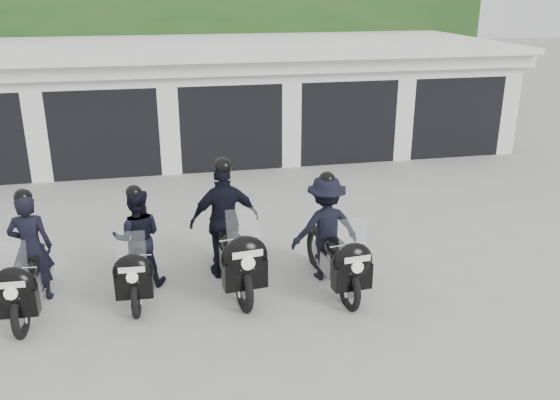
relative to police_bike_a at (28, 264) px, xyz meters
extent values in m
plane|color=gray|center=(3.82, 0.81, -0.73)|extent=(80.00, 80.00, 0.00)
cube|color=silver|center=(3.82, 9.31, 0.67)|extent=(16.00, 6.00, 2.80)
cube|color=silver|center=(3.82, 9.11, 2.15)|extent=(16.40, 6.80, 0.16)
cube|color=silver|center=(3.82, 6.06, 1.92)|extent=(16.40, 0.12, 0.40)
cube|color=black|center=(3.82, 6.29, -0.61)|extent=(16.00, 0.06, 0.24)
cube|color=silver|center=(-0.83, 6.46, 0.67)|extent=(0.50, 0.50, 2.80)
cube|color=black|center=(0.72, 7.51, 0.37)|extent=(2.60, 2.60, 2.20)
cube|color=silver|center=(0.72, 6.46, 1.77)|extent=(2.60, 0.50, 0.60)
cube|color=silver|center=(2.27, 6.46, 0.67)|extent=(0.50, 0.50, 2.80)
cube|color=black|center=(3.82, 7.51, 0.37)|extent=(2.60, 2.60, 2.20)
cube|color=silver|center=(3.82, 6.46, 1.77)|extent=(2.60, 0.50, 0.60)
cube|color=silver|center=(5.37, 6.46, 0.67)|extent=(0.50, 0.50, 2.80)
cube|color=black|center=(6.92, 7.51, 0.37)|extent=(2.60, 2.60, 2.20)
cube|color=silver|center=(6.92, 6.46, 1.77)|extent=(2.60, 0.50, 0.60)
cube|color=silver|center=(8.47, 6.46, 0.67)|extent=(0.50, 0.50, 2.80)
cube|color=black|center=(10.02, 7.51, 0.37)|extent=(2.60, 2.60, 2.20)
cube|color=silver|center=(10.02, 6.46, 1.77)|extent=(2.60, 0.50, 0.60)
cube|color=silver|center=(11.57, 6.46, 0.67)|extent=(0.50, 0.50, 2.80)
cube|color=#193C15|center=(3.82, 13.31, 1.42)|extent=(20.00, 2.00, 4.30)
cylinder|color=black|center=(-2.68, 14.81, 0.92)|extent=(0.24, 0.24, 3.30)
cylinder|color=black|center=(6.82, 14.81, 0.92)|extent=(0.24, 0.24, 3.30)
cylinder|color=black|center=(11.32, 14.81, 0.92)|extent=(0.24, 0.24, 3.30)
torus|color=black|center=(-0.03, -0.70, -0.43)|extent=(0.14, 0.71, 0.71)
torus|color=black|center=(0.03, 0.69, -0.43)|extent=(0.14, 0.71, 0.71)
cube|color=#A6A6AB|center=(0.00, 0.02, -0.36)|extent=(0.27, 0.54, 0.31)
cube|color=black|center=(0.00, 0.00, -0.51)|extent=(0.13, 1.26, 0.06)
ellipsoid|color=black|center=(-0.01, -0.15, -0.03)|extent=(0.34, 0.57, 0.28)
cube|color=black|center=(0.01, 0.27, -0.01)|extent=(0.27, 0.54, 0.10)
ellipsoid|color=black|center=(-0.03, -0.77, 0.03)|extent=(0.62, 0.34, 0.58)
cube|color=black|center=(-0.03, -0.77, -0.19)|extent=(0.57, 0.24, 0.39)
cube|color=#B2BFC6|center=(-0.03, -0.75, 0.42)|extent=(0.43, 0.13, 0.49)
cylinder|color=silver|center=(-0.02, -0.58, 0.20)|extent=(0.54, 0.05, 0.03)
cube|color=silver|center=(-0.04, -0.94, 0.15)|extent=(0.39, 0.03, 0.09)
cube|color=silver|center=(-0.04, -0.91, -0.03)|extent=(0.17, 0.02, 0.10)
imported|color=black|center=(0.01, 0.29, 0.12)|extent=(0.64, 0.43, 1.70)
sphere|color=black|center=(0.01, 0.29, 0.92)|extent=(0.26, 0.26, 0.26)
torus|color=black|center=(1.51, -0.49, -0.44)|extent=(0.14, 0.67, 0.67)
torus|color=black|center=(1.58, 0.82, -0.44)|extent=(0.14, 0.67, 0.67)
cube|color=#A6A6AB|center=(1.55, 0.18, -0.38)|extent=(0.27, 0.51, 0.29)
cube|color=black|center=(1.55, 0.17, -0.52)|extent=(0.14, 1.19, 0.05)
ellipsoid|color=black|center=(1.54, 0.03, -0.07)|extent=(0.33, 0.54, 0.26)
cube|color=black|center=(1.56, 0.42, -0.05)|extent=(0.27, 0.51, 0.09)
ellipsoid|color=black|center=(1.50, -0.56, -0.01)|extent=(0.59, 0.33, 0.55)
cube|color=black|center=(1.50, -0.56, -0.22)|extent=(0.54, 0.23, 0.36)
cube|color=#B2BFC6|center=(1.50, -0.53, 0.35)|extent=(0.41, 0.13, 0.47)
cylinder|color=silver|center=(1.51, -0.38, 0.15)|extent=(0.51, 0.06, 0.03)
cube|color=silver|center=(1.49, -0.72, 0.10)|extent=(0.37, 0.04, 0.08)
cube|color=silver|center=(1.49, -0.69, -0.07)|extent=(0.16, 0.02, 0.09)
imported|color=black|center=(1.56, 0.44, 0.08)|extent=(0.81, 0.65, 1.60)
sphere|color=black|center=(1.56, 0.44, 0.83)|extent=(0.25, 0.25, 0.25)
torus|color=black|center=(3.06, -0.63, -0.38)|extent=(0.21, 0.81, 0.80)
torus|color=black|center=(2.89, 0.94, -0.38)|extent=(0.21, 0.81, 0.80)
cube|color=#A6A6AB|center=(2.97, 0.18, -0.31)|extent=(0.35, 0.63, 0.35)
cube|color=black|center=(2.97, 0.15, -0.48)|extent=(0.25, 1.43, 0.07)
ellipsoid|color=black|center=(2.99, -0.01, 0.07)|extent=(0.42, 0.67, 0.32)
cube|color=black|center=(2.94, 0.46, 0.09)|extent=(0.35, 0.63, 0.11)
ellipsoid|color=black|center=(3.07, -0.72, 0.13)|extent=(0.73, 0.44, 0.66)
cube|color=black|center=(3.07, -0.72, -0.12)|extent=(0.66, 0.31, 0.44)
cube|color=#B2BFC6|center=(3.07, -0.69, 0.57)|extent=(0.49, 0.18, 0.56)
cylinder|color=silver|center=(3.05, -0.50, 0.33)|extent=(0.62, 0.10, 0.03)
cube|color=silver|center=(3.09, -0.91, 0.26)|extent=(0.44, 0.07, 0.10)
cube|color=silver|center=(3.09, -0.87, 0.07)|extent=(0.20, 0.04, 0.11)
imported|color=black|center=(2.94, 0.48, 0.24)|extent=(1.20, 0.77, 1.93)
sphere|color=black|center=(2.94, 0.48, 1.14)|extent=(0.30, 0.30, 0.30)
torus|color=black|center=(4.60, -0.93, -0.42)|extent=(0.17, 0.73, 0.72)
torus|color=black|center=(4.47, 0.49, -0.42)|extent=(0.17, 0.73, 0.72)
cube|color=#A6A6AB|center=(4.53, -0.20, -0.35)|extent=(0.30, 0.56, 0.32)
cube|color=black|center=(4.54, -0.22, -0.51)|extent=(0.19, 1.28, 0.06)
ellipsoid|color=black|center=(4.55, -0.37, -0.01)|extent=(0.37, 0.59, 0.28)
cube|color=black|center=(4.51, 0.05, 0.00)|extent=(0.30, 0.56, 0.10)
ellipsoid|color=black|center=(4.60, -1.01, 0.04)|extent=(0.65, 0.38, 0.59)
cube|color=black|center=(4.60, -1.01, -0.18)|extent=(0.59, 0.27, 0.39)
cube|color=#B2BFC6|center=(4.60, -0.98, 0.44)|extent=(0.44, 0.15, 0.50)
cylinder|color=silver|center=(4.59, -0.81, 0.22)|extent=(0.55, 0.08, 0.03)
cube|color=silver|center=(4.62, -1.17, 0.16)|extent=(0.39, 0.05, 0.09)
cube|color=silver|center=(4.62, -1.15, -0.01)|extent=(0.18, 0.03, 0.10)
imported|color=black|center=(4.51, 0.07, 0.14)|extent=(1.16, 0.67, 1.73)
sphere|color=black|center=(4.51, 0.07, 0.95)|extent=(0.27, 0.27, 0.27)
camera|label=1|loc=(1.98, -8.34, 3.81)|focal=38.00mm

